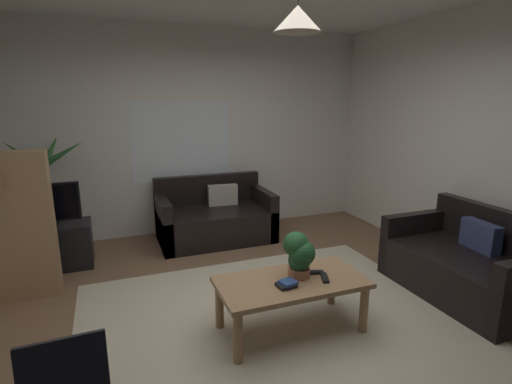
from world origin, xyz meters
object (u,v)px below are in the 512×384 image
tv (43,205)px  coffee_table (291,288)px  couch_under_window (215,219)px  pendant_lamp (298,19)px  book_on_table_1 (288,282)px  couch_right_side (467,267)px  remote_on_table_0 (314,272)px  tv_stand (49,247)px  remote_on_table_1 (325,278)px  bookshelf_corner (11,226)px  book_on_table_0 (286,285)px  potted_palm_corner (48,205)px  potted_plant_on_table (299,254)px

tv → coffee_table: bearing=-45.5°
couch_under_window → pendant_lamp: size_ratio=2.99×
pendant_lamp → book_on_table_1: bearing=-127.9°
tv → couch_right_side: bearing=-28.4°
remote_on_table_0 → tv_stand: bearing=63.9°
couch_under_window → remote_on_table_1: couch_under_window is taller
tv_stand → bookshelf_corner: bookshelf_corner is taller
remote_on_table_0 → tv_stand: (-2.21, 2.01, -0.20)m
coffee_table → couch_right_side: bearing=-1.7°
book_on_table_0 → bookshelf_corner: 2.59m
tv_stand → pendant_lamp: 3.56m
remote_on_table_1 → tv: size_ratio=0.21×
remote_on_table_1 → pendant_lamp: 1.95m
coffee_table → potted_palm_corner: (-2.00, 2.46, 0.25)m
couch_right_side → remote_on_table_0: size_ratio=8.92×
book_on_table_0 → remote_on_table_0: bearing=22.2°
remote_on_table_1 → tv: 3.09m
tv → potted_palm_corner: bearing=91.2°
coffee_table → tv: bearing=134.5°
tv → pendant_lamp: bearing=-45.5°
couch_under_window → bookshelf_corner: size_ratio=1.05×
book_on_table_1 → remote_on_table_1: bearing=2.6°
tv → remote_on_table_1: bearing=-43.2°
tv_stand → bookshelf_corner: 0.80m
tv → potted_palm_corner: potted_palm_corner is taller
bookshelf_corner → pendant_lamp: (2.17, -1.42, 1.67)m
tv_stand → bookshelf_corner: (-0.19, -0.63, 0.47)m
book_on_table_1 → potted_palm_corner: (-1.92, 2.56, 0.14)m
potted_plant_on_table → remote_on_table_1: bearing=-31.5°
couch_under_window → bookshelf_corner: bearing=-157.8°
book_on_table_0 → pendant_lamp: bearing=45.5°
couch_right_side → book_on_table_0: (-1.94, -0.04, 0.18)m
remote_on_table_0 → pendant_lamp: bearing=115.6°
couch_under_window → tv: tv is taller
couch_right_side → remote_on_table_1: 1.61m
remote_on_table_1 → tv_stand: (-2.24, 2.13, -0.20)m
remote_on_table_1 → bookshelf_corner: 2.87m
book_on_table_0 → book_on_table_1: book_on_table_1 is taller
coffee_table → book_on_table_1: 0.16m
book_on_table_0 → remote_on_table_0: size_ratio=0.88×
book_on_table_1 → tv: size_ratio=0.16×
remote_on_table_0 → coffee_table: bearing=115.6°
potted_plant_on_table → remote_on_table_0: bearing=4.1°
couch_right_side → book_on_table_1: couch_right_side is taller
remote_on_table_1 → remote_on_table_0: bearing=126.3°
couch_right_side → pendant_lamp: (-1.86, 0.05, 2.11)m
pendant_lamp → tv_stand: bearing=134.2°
couch_under_window → remote_on_table_0: size_ratio=9.23×
coffee_table → remote_on_table_1: remote_on_table_1 is taller
remote_on_table_0 → bookshelf_corner: size_ratio=0.11×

